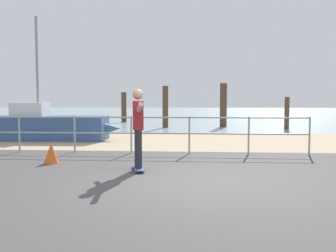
# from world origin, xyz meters

# --- Properties ---
(ground_plane) EXTENTS (24.00, 10.00, 0.04)m
(ground_plane) POSITION_xyz_m (0.00, -1.00, 0.00)
(ground_plane) COLOR #474444
(ground_plane) RESTS_ON ground
(beach_strip) EXTENTS (24.00, 6.00, 0.04)m
(beach_strip) POSITION_xyz_m (0.00, 7.00, 0.00)
(beach_strip) COLOR tan
(beach_strip) RESTS_ON ground
(sea_surface) EXTENTS (72.00, 50.00, 0.04)m
(sea_surface) POSITION_xyz_m (0.00, 35.00, 0.00)
(sea_surface) COLOR #849EA3
(sea_surface) RESTS_ON ground
(railing_fence) EXTENTS (9.73, 0.05, 1.05)m
(railing_fence) POSITION_xyz_m (-1.71, 3.60, 0.70)
(railing_fence) COLOR #9EA0A5
(railing_fence) RESTS_ON ground
(sailboat) EXTENTS (4.98, 1.55, 4.53)m
(sailboat) POSITION_xyz_m (-5.27, 6.74, 0.52)
(sailboat) COLOR #335184
(sailboat) RESTS_ON ground
(skateboard) EXTENTS (0.38, 0.82, 0.08)m
(skateboard) POSITION_xyz_m (-1.13, 1.12, 0.07)
(skateboard) COLOR #334C8C
(skateboard) RESTS_ON ground
(skateboarder) EXTENTS (0.42, 1.43, 1.65)m
(skateboarder) POSITION_xyz_m (-1.13, 1.12, 1.02)
(skateboarder) COLOR #26262B
(skateboarder) RESTS_ON skateboard
(groyne_post_0) EXTENTS (0.34, 0.34, 1.98)m
(groyne_post_0) POSITION_xyz_m (-4.65, 17.55, 0.99)
(groyne_post_0) COLOR #513826
(groyne_post_0) RESTS_ON ground
(groyne_post_1) EXTENTS (0.31, 0.31, 2.23)m
(groyne_post_1) POSITION_xyz_m (-1.55, 13.10, 1.11)
(groyne_post_1) COLOR #513826
(groyne_post_1) RESTS_ON ground
(groyne_post_2) EXTENTS (0.37, 0.37, 2.38)m
(groyne_post_2) POSITION_xyz_m (1.55, 13.77, 1.19)
(groyne_post_2) COLOR #513826
(groyne_post_2) RESTS_ON ground
(groyne_post_3) EXTENTS (0.24, 0.24, 1.64)m
(groyne_post_3) POSITION_xyz_m (4.65, 12.58, 0.82)
(groyne_post_3) COLOR #513826
(groyne_post_3) RESTS_ON ground
(traffic_cone) EXTENTS (0.36, 0.36, 0.50)m
(traffic_cone) POSITION_xyz_m (-3.30, 1.83, 0.25)
(traffic_cone) COLOR #E55919
(traffic_cone) RESTS_ON ground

